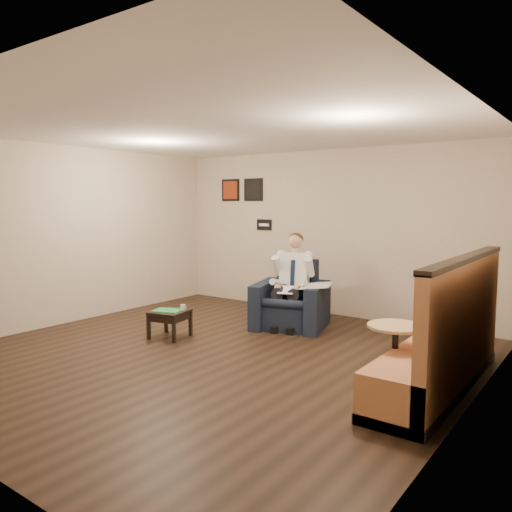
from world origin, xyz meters
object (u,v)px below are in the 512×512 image
Objects in this scene: cafe_table at (395,359)px; coffee_mug at (183,307)px; green_folder at (167,310)px; side_table at (170,324)px; banquette at (438,323)px; seated_man at (289,284)px; armchair at (291,295)px; smartphone at (178,309)px.

coffee_mug is at bearing 175.57° from cafe_table.
cafe_table is (3.36, -0.09, -0.04)m from green_folder.
side_table is 0.18× the size of banquette.
cafe_table reaches higher than side_table.
green_folder is (-0.02, -0.02, 0.20)m from side_table.
seated_man reaches higher than cafe_table.
cafe_table is at bearing -1.60° from green_folder.
cafe_table is (-0.29, -0.41, -0.33)m from banquette.
seated_man is 2.73m from cafe_table.
side_table is at bearing 178.01° from cafe_table.
seated_man is 1.84m from green_folder.
seated_man reaches higher than armchair.
coffee_mug reaches higher than smartphone.
coffee_mug is 3.22m from cafe_table.
smartphone is 3.33m from cafe_table.
side_table is 0.68× the size of cafe_table.
seated_man is at bearing 52.09° from green_folder.
side_table is 1.22× the size of green_folder.
seated_man is 1.70m from smartphone.
green_folder is at bearing -134.75° from coffee_mug.
coffee_mug is at bearing -143.91° from seated_man.
armchair is at bearing 90.00° from seated_man.
seated_man is 16.85× the size of coffee_mug.
smartphone is at bearing -147.35° from seated_man.
seated_man is 2.91× the size of side_table.
smartphone is (0.04, 0.17, -0.00)m from green_folder.
coffee_mug reaches higher than side_table.
smartphone reaches higher than side_table.
green_folder is at bearing -144.84° from seated_man.
cafe_table is (3.34, -0.12, 0.16)m from side_table.
smartphone is at bearing -177.56° from banquette.
green_folder is 0.15× the size of banquette.
coffee_mug is at bearing 45.25° from green_folder.
seated_man reaches higher than side_table.
cafe_table reaches higher than smartphone.
coffee_mug is 3.51m from banquette.
side_table is (-1.06, -1.54, -0.31)m from armchair.
smartphone is 3.63m from banquette.
side_table is 3.93× the size of smartphone.
green_folder is 0.55× the size of cafe_table.
seated_man is at bearing -90.00° from armchair.
banquette is (3.63, 0.30, 0.49)m from side_table.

